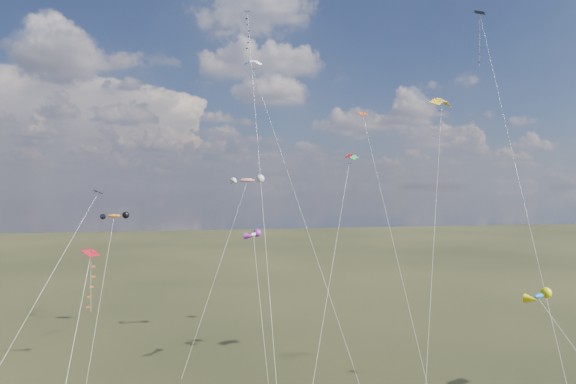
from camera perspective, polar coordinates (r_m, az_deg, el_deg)
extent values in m
cube|color=black|center=(58.22, 20.53, 18.17)|extent=(1.43, 1.44, 0.35)
cylinder|color=silver|center=(44.97, 24.69, -0.69)|extent=(5.70, 21.59, 37.18)
cube|color=#121152|center=(67.56, -4.52, 19.37)|extent=(1.05, 1.01, 0.35)
cylinder|color=silver|center=(47.65, -3.10, 1.92)|extent=(1.72, 32.72, 41.32)
cube|color=black|center=(48.28, -20.35, 0.01)|extent=(0.78, 0.82, 0.31)
cylinder|color=silver|center=(44.27, -27.17, -12.54)|extent=(8.57, 12.42, 19.10)
cube|color=#9F0C18|center=(39.89, -21.07, -6.33)|extent=(1.40, 1.40, 0.44)
cylinder|color=silver|center=(36.33, -23.49, -19.02)|extent=(1.16, 11.18, 14.78)
cube|color=#F14800|center=(68.13, 8.29, 8.62)|extent=(1.09, 1.01, 0.45)
cylinder|color=silver|center=(57.82, 11.37, -4.39)|extent=(0.92, 20.84, 29.09)
cylinder|color=silver|center=(49.13, 15.86, -5.51)|extent=(8.41, 12.87, 28.71)
cylinder|color=silver|center=(54.06, 1.38, -1.45)|extent=(7.15, 22.25, 35.27)
cylinder|color=silver|center=(47.89, 4.71, -9.14)|extent=(9.01, 16.06, 22.93)
ellipsoid|color=orange|center=(58.57, -18.79, -2.53)|extent=(2.87, 1.08, 0.82)
cylinder|color=silver|center=(54.72, -20.20, -11.42)|extent=(1.45, 10.22, 16.41)
ellipsoid|color=silver|center=(55.46, -3.86, -4.72)|extent=(2.00, 2.42, 0.95)
cylinder|color=silver|center=(51.74, -2.99, -13.21)|extent=(0.19, 10.10, 14.43)
ellipsoid|color=red|center=(66.81, -4.58, 1.31)|extent=(3.91, 1.52, 1.33)
cylinder|color=silver|center=(60.26, -7.78, -8.35)|extent=(8.44, 13.83, 20.41)
cube|color=#332316|center=(56.00, -11.83, -19.79)|extent=(0.10, 0.10, 0.12)
ellipsoid|color=blue|center=(39.74, 26.11, -10.33)|extent=(2.35, 1.70, 0.88)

